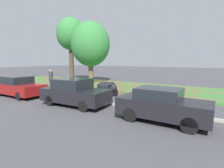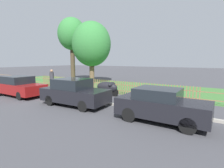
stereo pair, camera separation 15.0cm
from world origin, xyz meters
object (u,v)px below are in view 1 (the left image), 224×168
parked_car_black_saloon (75,92)px  parked_car_silver_hatchback (18,86)px  parked_car_navy_estate (162,105)px  tree_behind_motorcycle (90,44)px  tree_nearest_kerb (71,35)px  pedestrian_near_fence (51,78)px  covered_motorcycle (107,87)px

parked_car_black_saloon → parked_car_silver_hatchback: bearing=-179.9°
parked_car_navy_estate → parked_car_black_saloon: bearing=179.4°
tree_behind_motorcycle → tree_nearest_kerb: bearing=173.8°
parked_car_navy_estate → tree_nearest_kerb: bearing=148.3°
pedestrian_near_fence → covered_motorcycle: bearing=-179.0°
tree_behind_motorcycle → parked_car_silver_hatchback: bearing=-91.2°
covered_motorcycle → parked_car_navy_estate: bearing=-37.4°
tree_nearest_kerb → parked_car_silver_hatchback: bearing=-70.2°
parked_car_black_saloon → parked_car_navy_estate: 5.15m
parked_car_black_saloon → tree_behind_motorcycle: 10.36m
parked_car_silver_hatchback → pedestrian_near_fence: pedestrian_near_fence is taller
parked_car_silver_hatchback → covered_motorcycle: (5.49, 3.60, -0.09)m
parked_car_navy_estate → tree_behind_motorcycle: (-10.40, 8.27, 3.65)m
parked_car_black_saloon → tree_behind_motorcycle: bearing=120.6°
parked_car_navy_estate → tree_behind_motorcycle: bearing=142.0°
covered_motorcycle → tree_nearest_kerb: bearing=146.3°
parked_car_silver_hatchback → tree_behind_motorcycle: tree_behind_motorcycle is taller
parked_car_black_saloon → tree_behind_motorcycle: (-5.25, 8.17, 3.62)m
parked_car_silver_hatchback → tree_behind_motorcycle: (0.17, 8.39, 3.66)m
tree_nearest_kerb → covered_motorcycle: bearing=-30.8°
parked_car_black_saloon → covered_motorcycle: parked_car_black_saloon is taller
covered_motorcycle → tree_nearest_kerb: 11.26m
covered_motorcycle → tree_nearest_kerb: tree_nearest_kerb is taller
parked_car_black_saloon → parked_car_navy_estate: bearing=-3.2°
parked_car_silver_hatchback → tree_behind_motorcycle: bearing=88.9°
parked_car_black_saloon → tree_behind_motorcycle: size_ratio=0.59×
tree_nearest_kerb → parked_car_navy_estate: bearing=-32.2°
parked_car_navy_estate → covered_motorcycle: parked_car_navy_estate is taller
tree_behind_motorcycle → pedestrian_near_fence: tree_behind_motorcycle is taller
parked_car_navy_estate → pedestrian_near_fence: size_ratio=2.09×
tree_behind_motorcycle → covered_motorcycle: bearing=-42.0°
parked_car_navy_estate → covered_motorcycle: 6.16m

